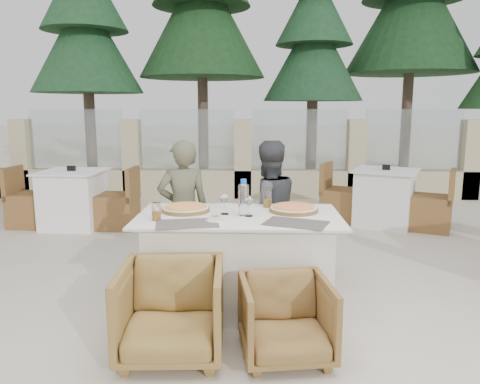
{
  "coord_description": "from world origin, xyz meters",
  "views": [
    {
      "loc": [
        0.2,
        -3.53,
        1.61
      ],
      "look_at": [
        0.08,
        0.37,
        0.9
      ],
      "focal_mm": 35.0,
      "sensor_mm": 36.0,
      "label": 1
    }
  ],
  "objects_px": {
    "armchair_near_right": "(286,319)",
    "diner_right": "(267,212)",
    "dining_table": "(239,262)",
    "armchair_far_left": "(195,252)",
    "pizza_right": "(294,208)",
    "beer_glass_right": "(267,199)",
    "bg_table_b": "(385,198)",
    "olive_dish": "(215,218)",
    "pizza_left": "(186,208)",
    "armchair_far_right": "(282,248)",
    "wine_glass_near": "(249,205)",
    "beer_glass_left": "(156,211)",
    "armchair_near_left": "(171,311)",
    "bg_table_a": "(73,199)",
    "wine_glass_centre": "(225,203)",
    "water_bottle": "(244,197)",
    "diner_left": "(183,210)"
  },
  "relations": [
    {
      "from": "armchair_near_right",
      "to": "diner_right",
      "type": "height_order",
      "value": "diner_right"
    },
    {
      "from": "dining_table",
      "to": "armchair_far_left",
      "type": "distance_m",
      "value": 0.75
    },
    {
      "from": "pizza_right",
      "to": "beer_glass_right",
      "type": "xyz_separation_m",
      "value": [
        -0.21,
        0.16,
        0.05
      ]
    },
    {
      "from": "bg_table_b",
      "to": "olive_dish",
      "type": "bearing_deg",
      "value": -100.54
    },
    {
      "from": "pizza_left",
      "to": "diner_right",
      "type": "bearing_deg",
      "value": 36.7
    },
    {
      "from": "pizza_left",
      "to": "armchair_far_right",
      "type": "xyz_separation_m",
      "value": [
        0.83,
        0.58,
        -0.5
      ]
    },
    {
      "from": "wine_glass_near",
      "to": "armchair_far_right",
      "type": "height_order",
      "value": "wine_glass_near"
    },
    {
      "from": "armchair_near_right",
      "to": "beer_glass_left",
      "type": "bearing_deg",
      "value": 140.58
    },
    {
      "from": "beer_glass_right",
      "to": "wine_glass_near",
      "type": "bearing_deg",
      "value": -114.66
    },
    {
      "from": "armchair_near_left",
      "to": "bg_table_a",
      "type": "distance_m",
      "value": 3.81
    },
    {
      "from": "wine_glass_centre",
      "to": "bg_table_a",
      "type": "bearing_deg",
      "value": 131.34
    },
    {
      "from": "pizza_right",
      "to": "diner_right",
      "type": "xyz_separation_m",
      "value": [
        -0.2,
        0.48,
        -0.14
      ]
    },
    {
      "from": "water_bottle",
      "to": "beer_glass_left",
      "type": "xyz_separation_m",
      "value": [
        -0.65,
        -0.19,
        -0.08
      ]
    },
    {
      "from": "armchair_far_left",
      "to": "armchair_near_right",
      "type": "relative_size",
      "value": 1.04
    },
    {
      "from": "diner_left",
      "to": "bg_table_b",
      "type": "relative_size",
      "value": 0.8
    },
    {
      "from": "wine_glass_centre",
      "to": "armchair_near_left",
      "type": "bearing_deg",
      "value": -110.78
    },
    {
      "from": "armchair_far_right",
      "to": "beer_glass_right",
      "type": "bearing_deg",
      "value": 48.84
    },
    {
      "from": "beer_glass_right",
      "to": "diner_left",
      "type": "distance_m",
      "value": 0.87
    },
    {
      "from": "dining_table",
      "to": "armchair_near_left",
      "type": "height_order",
      "value": "dining_table"
    },
    {
      "from": "wine_glass_near",
      "to": "bg_table_a",
      "type": "relative_size",
      "value": 0.11
    },
    {
      "from": "armchair_far_left",
      "to": "bg_table_b",
      "type": "xyz_separation_m",
      "value": [
        2.35,
        2.17,
        0.11
      ]
    },
    {
      "from": "dining_table",
      "to": "armchair_near_left",
      "type": "xyz_separation_m",
      "value": [
        -0.41,
        -0.77,
        -0.08
      ]
    },
    {
      "from": "beer_glass_left",
      "to": "bg_table_b",
      "type": "distance_m",
      "value": 3.92
    },
    {
      "from": "armchair_near_left",
      "to": "bg_table_a",
      "type": "relative_size",
      "value": 0.41
    },
    {
      "from": "pizza_left",
      "to": "armchair_near_left",
      "type": "relative_size",
      "value": 0.58
    },
    {
      "from": "wine_glass_centre",
      "to": "beer_glass_left",
      "type": "relative_size",
      "value": 1.35
    },
    {
      "from": "pizza_left",
      "to": "wine_glass_centre",
      "type": "relative_size",
      "value": 2.13
    },
    {
      "from": "beer_glass_right",
      "to": "armchair_far_left",
      "type": "bearing_deg",
      "value": 155.66
    },
    {
      "from": "water_bottle",
      "to": "beer_glass_right",
      "type": "relative_size",
      "value": 2.03
    },
    {
      "from": "diner_right",
      "to": "bg_table_b",
      "type": "relative_size",
      "value": 0.8
    },
    {
      "from": "wine_glass_near",
      "to": "diner_right",
      "type": "bearing_deg",
      "value": 75.93
    },
    {
      "from": "pizza_left",
      "to": "pizza_right",
      "type": "xyz_separation_m",
      "value": [
        0.88,
        0.02,
        0.0
      ]
    },
    {
      "from": "beer_glass_left",
      "to": "diner_left",
      "type": "xyz_separation_m",
      "value": [
        0.07,
        0.85,
        -0.18
      ]
    },
    {
      "from": "wine_glass_centre",
      "to": "beer_glass_right",
      "type": "xyz_separation_m",
      "value": [
        0.35,
        0.28,
        -0.02
      ]
    },
    {
      "from": "pizza_right",
      "to": "dining_table",
      "type": "bearing_deg",
      "value": -162.47
    },
    {
      "from": "water_bottle",
      "to": "armchair_far_left",
      "type": "height_order",
      "value": "water_bottle"
    },
    {
      "from": "armchair_far_left",
      "to": "diner_left",
      "type": "height_order",
      "value": "diner_left"
    },
    {
      "from": "armchair_far_right",
      "to": "wine_glass_centre",
      "type": "bearing_deg",
      "value": 33.6
    },
    {
      "from": "dining_table",
      "to": "armchair_far_right",
      "type": "height_order",
      "value": "dining_table"
    },
    {
      "from": "pizza_left",
      "to": "armchair_far_left",
      "type": "bearing_deg",
      "value": 89.31
    },
    {
      "from": "pizza_right",
      "to": "water_bottle",
      "type": "xyz_separation_m",
      "value": [
        -0.41,
        -0.15,
        0.12
      ]
    },
    {
      "from": "armchair_near_left",
      "to": "bg_table_b",
      "type": "bearing_deg",
      "value": 53.72
    },
    {
      "from": "armchair_far_left",
      "to": "bg_table_b",
      "type": "height_order",
      "value": "bg_table_b"
    },
    {
      "from": "armchair_far_left",
      "to": "bg_table_b",
      "type": "bearing_deg",
      "value": -128.47
    },
    {
      "from": "dining_table",
      "to": "wine_glass_centre",
      "type": "relative_size",
      "value": 8.7
    },
    {
      "from": "armchair_near_left",
      "to": "pizza_right",
      "type": "bearing_deg",
      "value": 43.73
    },
    {
      "from": "water_bottle",
      "to": "diner_right",
      "type": "xyz_separation_m",
      "value": [
        0.21,
        0.63,
        -0.26
      ]
    },
    {
      "from": "diner_left",
      "to": "bg_table_a",
      "type": "height_order",
      "value": "diner_left"
    },
    {
      "from": "armchair_near_right",
      "to": "armchair_far_right",
      "type": "bearing_deg",
      "value": 79.8
    },
    {
      "from": "pizza_right",
      "to": "olive_dish",
      "type": "xyz_separation_m",
      "value": [
        -0.61,
        -0.34,
        -0.0
      ]
    }
  ]
}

